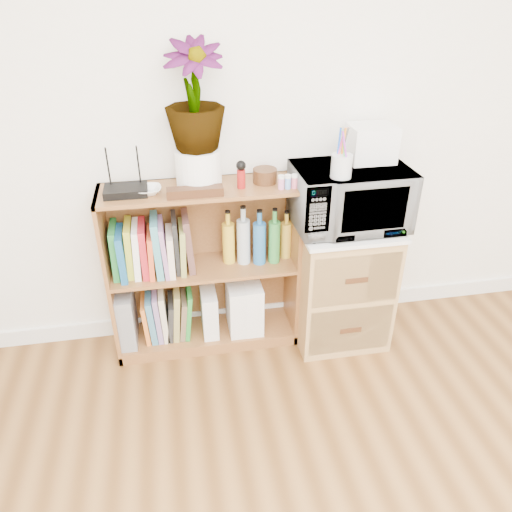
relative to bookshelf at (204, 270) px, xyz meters
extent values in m
cube|color=white|center=(0.35, 0.14, -0.42)|extent=(4.00, 0.02, 0.10)
cube|color=brown|center=(0.00, 0.00, 0.00)|extent=(1.00, 0.30, 0.95)
cube|color=#9E7542|center=(0.75, -0.08, -0.12)|extent=(0.50, 0.45, 0.70)
imported|color=white|center=(0.75, -0.08, 0.40)|extent=(0.57, 0.39, 0.31)
cylinder|color=silver|center=(0.65, -0.19, 0.61)|extent=(0.10, 0.10, 0.11)
cube|color=white|center=(0.87, 0.00, 0.65)|extent=(0.23, 0.19, 0.18)
cube|color=black|center=(-0.35, -0.02, 0.49)|extent=(0.20, 0.14, 0.04)
imported|color=white|center=(-0.25, -0.03, 0.49)|extent=(0.13, 0.13, 0.03)
cylinder|color=white|center=(0.01, 0.02, 0.57)|extent=(0.22, 0.22, 0.19)
imported|color=#427930|center=(0.01, 0.02, 0.91)|extent=(0.27, 0.27, 0.49)
cube|color=#34170E|center=(-0.03, -0.10, 0.50)|extent=(0.27, 0.07, 0.04)
cylinder|color=maroon|center=(0.20, -0.04, 0.52)|extent=(0.04, 0.04, 0.09)
cylinder|color=#3C2310|center=(0.33, 0.01, 0.51)|extent=(0.12, 0.12, 0.07)
cube|color=#DE7B83|center=(0.43, -0.09, 0.50)|extent=(0.10, 0.04, 0.05)
cube|color=gray|center=(-0.44, 0.00, -0.25)|extent=(0.10, 0.26, 0.32)
cube|color=silver|center=(0.01, -0.01, -0.27)|extent=(0.08, 0.21, 0.27)
cube|color=white|center=(0.17, -0.01, -0.26)|extent=(0.09, 0.24, 0.30)
cube|color=white|center=(0.26, -0.01, -0.25)|extent=(0.10, 0.24, 0.30)
cube|color=#227F37|center=(-0.44, 0.00, 0.16)|extent=(0.04, 0.20, 0.27)
cube|color=#155083|center=(-0.41, 0.00, 0.15)|extent=(0.04, 0.20, 0.26)
cube|color=gold|center=(-0.37, 0.00, 0.16)|extent=(0.04, 0.20, 0.28)
cube|color=white|center=(-0.34, 0.00, 0.16)|extent=(0.04, 0.20, 0.27)
cube|color=red|center=(-0.30, 0.00, 0.16)|extent=(0.03, 0.20, 0.28)
cube|color=#DA5026|center=(-0.27, 0.00, 0.14)|extent=(0.03, 0.20, 0.24)
cube|color=teal|center=(-0.23, 0.00, 0.18)|extent=(0.04, 0.20, 0.31)
cube|color=#9A689D|center=(-0.20, 0.00, 0.17)|extent=(0.04, 0.20, 0.29)
cube|color=beige|center=(-0.17, 0.00, 0.14)|extent=(0.03, 0.20, 0.23)
cube|color=black|center=(-0.14, 0.00, 0.17)|extent=(0.03, 0.20, 0.29)
cube|color=olive|center=(-0.11, 0.00, 0.15)|extent=(0.04, 0.20, 0.25)
cube|color=brown|center=(-0.07, 0.00, 0.17)|extent=(0.05, 0.20, 0.30)
cylinder|color=gold|center=(0.14, 0.00, 0.17)|extent=(0.07, 0.07, 0.29)
cylinder|color=#ACBAC2|center=(0.22, 0.00, 0.19)|extent=(0.07, 0.07, 0.32)
cylinder|color=#2467AA|center=(0.30, 0.00, 0.18)|extent=(0.07, 0.07, 0.30)
cylinder|color=#328A3A|center=(0.38, 0.00, 0.18)|extent=(0.06, 0.06, 0.30)
cylinder|color=gold|center=(0.45, 0.00, 0.16)|extent=(0.06, 0.06, 0.26)
cube|color=orange|center=(-0.34, 0.00, -0.28)|extent=(0.03, 0.19, 0.24)
cube|color=teal|center=(-0.31, 0.00, -0.27)|extent=(0.05, 0.19, 0.27)
cube|color=#83679B|center=(-0.27, 0.00, -0.26)|extent=(0.04, 0.19, 0.29)
cube|color=beige|center=(-0.24, 0.00, -0.26)|extent=(0.04, 0.19, 0.29)
cube|color=black|center=(-0.20, 0.00, -0.29)|extent=(0.05, 0.19, 0.23)
cube|color=olive|center=(-0.17, 0.00, -0.26)|extent=(0.06, 0.19, 0.30)
cube|color=brown|center=(-0.14, 0.00, -0.29)|extent=(0.06, 0.19, 0.24)
cube|color=#227F2C|center=(-0.10, 0.00, -0.26)|extent=(0.06, 0.19, 0.29)
camera|label=1|loc=(-0.13, -2.29, 1.42)|focal=35.00mm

